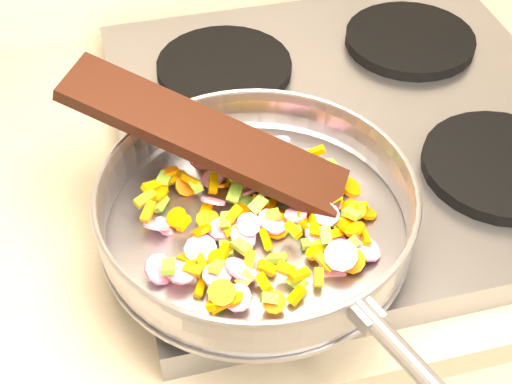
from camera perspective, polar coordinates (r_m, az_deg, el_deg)
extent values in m
cube|color=#939399|center=(0.96, 7.53, 5.03)|extent=(0.60, 0.60, 0.04)
cylinder|color=black|center=(0.81, 1.70, -1.18)|extent=(0.19, 0.19, 0.02)
cylinder|color=black|center=(0.91, 19.02, 2.03)|extent=(0.19, 0.19, 0.02)
cylinder|color=black|center=(1.02, -2.56, 9.97)|extent=(0.19, 0.19, 0.02)
cylinder|color=black|center=(1.10, 12.20, 11.83)|extent=(0.19, 0.19, 0.02)
cylinder|color=#9E9EA5|center=(0.77, 0.00, -2.83)|extent=(0.33, 0.33, 0.01)
torus|color=#9E9EA5|center=(0.75, 0.00, -1.21)|extent=(0.38, 0.38, 0.06)
torus|color=#9E9EA5|center=(0.73, 0.00, 0.22)|extent=(0.34, 0.34, 0.01)
cube|color=#9E9EA5|center=(0.65, 8.76, -9.66)|extent=(0.03, 0.04, 0.02)
cylinder|color=orange|center=(0.77, 2.33, -1.94)|extent=(0.04, 0.04, 0.02)
cylinder|color=#D51464|center=(0.77, -7.33, -2.73)|extent=(0.03, 0.04, 0.03)
cylinder|color=#D51464|center=(0.83, 0.34, 2.59)|extent=(0.04, 0.04, 0.02)
cube|color=#D59800|center=(0.79, -1.23, -0.15)|extent=(0.02, 0.01, 0.01)
cube|color=#D59800|center=(0.75, 8.61, -3.51)|extent=(0.01, 0.02, 0.01)
cylinder|color=orange|center=(0.75, -4.40, -3.09)|extent=(0.03, 0.02, 0.02)
cube|color=#79B02A|center=(0.76, 1.10, -1.90)|extent=(0.02, 0.01, 0.01)
cube|color=#D59800|center=(0.72, 5.49, -5.63)|extent=(0.02, 0.02, 0.02)
cube|color=#D59800|center=(0.77, 6.24, -0.82)|extent=(0.02, 0.02, 0.01)
cube|color=#79B02A|center=(0.74, 1.64, -5.31)|extent=(0.02, 0.02, 0.02)
cylinder|color=orange|center=(0.83, -0.23, 3.46)|extent=(0.02, 0.02, 0.02)
cube|color=#79B02A|center=(0.79, 2.33, 0.52)|extent=(0.02, 0.02, 0.01)
cube|color=#D59800|center=(0.79, 5.06, 1.07)|extent=(0.02, 0.02, 0.01)
cylinder|color=orange|center=(0.80, 4.27, 1.23)|extent=(0.03, 0.03, 0.02)
cylinder|color=#D51464|center=(0.83, 3.78, 1.81)|extent=(0.03, 0.03, 0.03)
cube|color=#79B02A|center=(0.70, -0.93, -6.99)|extent=(0.02, 0.02, 0.02)
cube|color=#79B02A|center=(0.76, 0.13, -1.01)|extent=(0.02, 0.02, 0.02)
cube|color=#D59800|center=(0.73, 2.98, -3.05)|extent=(0.02, 0.02, 0.01)
cube|color=#D59800|center=(0.79, -5.22, 0.94)|extent=(0.02, 0.03, 0.02)
cylinder|color=#D51464|center=(0.74, 7.59, -4.43)|extent=(0.03, 0.03, 0.02)
cylinder|color=orange|center=(0.82, -2.17, 2.66)|extent=(0.04, 0.04, 0.01)
cylinder|color=#D51464|center=(0.80, 6.08, -0.12)|extent=(0.04, 0.03, 0.03)
cube|color=#79B02A|center=(0.79, -7.59, -0.98)|extent=(0.02, 0.02, 0.01)
cube|color=#79B02A|center=(0.77, 6.41, -2.07)|extent=(0.01, 0.02, 0.02)
cube|color=#D59800|center=(0.78, 4.24, -1.84)|extent=(0.02, 0.02, 0.01)
cylinder|color=orange|center=(0.80, -6.93, 1.65)|extent=(0.03, 0.03, 0.01)
cube|color=#79B02A|center=(0.71, -3.14, -5.96)|extent=(0.02, 0.03, 0.02)
cube|color=#79B02A|center=(0.74, -2.39, -4.37)|extent=(0.02, 0.03, 0.01)
cube|color=#D59800|center=(0.74, -5.84, -2.50)|extent=(0.02, 0.02, 0.01)
cube|color=#79B02A|center=(0.69, 1.10, -8.51)|extent=(0.02, 0.01, 0.01)
cylinder|color=#D51464|center=(0.76, 1.01, -2.25)|extent=(0.04, 0.04, 0.01)
cylinder|color=orange|center=(0.73, -3.96, -6.03)|extent=(0.04, 0.04, 0.02)
cylinder|color=#D51464|center=(0.75, 6.65, -4.35)|extent=(0.04, 0.04, 0.01)
cube|color=#79B02A|center=(0.80, 4.74, -0.13)|extent=(0.03, 0.03, 0.01)
cube|color=#D59800|center=(0.82, -3.26, 2.61)|extent=(0.01, 0.02, 0.01)
cube|color=#79B02A|center=(0.76, 7.66, -1.73)|extent=(0.02, 0.02, 0.01)
cube|color=#79B02A|center=(0.75, -2.43, -2.25)|extent=(0.02, 0.02, 0.01)
cylinder|color=orange|center=(0.69, -1.93, -8.34)|extent=(0.03, 0.03, 0.01)
cylinder|color=#D51464|center=(0.69, -1.48, -8.46)|extent=(0.04, 0.04, 0.02)
cylinder|color=orange|center=(0.76, 7.43, -2.84)|extent=(0.03, 0.04, 0.02)
cube|color=#D59800|center=(0.81, -1.72, 0.87)|extent=(0.02, 0.01, 0.02)
cube|color=#79B02A|center=(0.73, -7.97, -5.78)|extent=(0.02, 0.02, 0.02)
cube|color=#D59800|center=(0.84, 1.10, 3.51)|extent=(0.01, 0.02, 0.01)
cube|color=#79B02A|center=(0.78, -1.71, -0.11)|extent=(0.02, 0.03, 0.01)
cube|color=#79B02A|center=(0.83, -3.09, 1.84)|extent=(0.02, 0.02, 0.01)
cylinder|color=#D51464|center=(0.71, -6.06, -6.43)|extent=(0.04, 0.04, 0.01)
cylinder|color=#D51464|center=(0.74, -4.14, -4.59)|extent=(0.04, 0.03, 0.02)
cylinder|color=#D51464|center=(0.76, 1.29, -2.37)|extent=(0.05, 0.05, 0.02)
cube|color=#D59800|center=(0.78, -8.86, -0.50)|extent=(0.03, 0.02, 0.01)
cube|color=#D59800|center=(0.84, 3.50, 2.75)|extent=(0.03, 0.03, 0.01)
cube|color=#D59800|center=(0.85, 0.24, 3.37)|extent=(0.02, 0.02, 0.01)
cylinder|color=#D51464|center=(0.80, 4.08, -0.37)|extent=(0.04, 0.04, 0.01)
cylinder|color=orange|center=(0.77, 8.04, -1.45)|extent=(0.03, 0.03, 0.01)
cube|color=#79B02A|center=(0.73, -1.17, -4.36)|extent=(0.02, 0.02, 0.01)
cube|color=#79B02A|center=(0.71, 3.28, -7.22)|extent=(0.02, 0.02, 0.01)
cube|color=#D59800|center=(0.70, 3.50, -6.63)|extent=(0.02, 0.02, 0.01)
cube|color=#D59800|center=(0.76, 3.65, -2.33)|extent=(0.01, 0.03, 0.01)
cylinder|color=#D51464|center=(0.83, -2.67, 2.37)|extent=(0.03, 0.04, 0.03)
cube|color=#D59800|center=(0.79, -3.44, 0.71)|extent=(0.02, 0.03, 0.02)
cylinder|color=#D51464|center=(0.73, 6.12, -6.22)|extent=(0.04, 0.03, 0.02)
cube|color=#D59800|center=(0.69, -3.42, -8.85)|extent=(0.02, 0.02, 0.02)
cube|color=#D59800|center=(0.75, 6.29, -3.32)|extent=(0.02, 0.02, 0.01)
cylinder|color=#D51464|center=(0.76, -2.64, -2.92)|extent=(0.05, 0.05, 0.01)
cube|color=#D59800|center=(0.81, -6.40, 1.14)|extent=(0.03, 0.02, 0.02)
cylinder|color=orange|center=(0.77, -3.87, -2.28)|extent=(0.03, 0.03, 0.01)
cube|color=#79B02A|center=(0.81, 2.05, 1.92)|extent=(0.02, 0.03, 0.01)
cube|color=#D59800|center=(0.74, -2.57, -4.79)|extent=(0.02, 0.02, 0.02)
cylinder|color=orange|center=(0.78, 3.43, -0.15)|extent=(0.03, 0.03, 0.01)
cube|color=#D59800|center=(0.69, -2.84, -8.93)|extent=(0.02, 0.02, 0.02)
cube|color=#79B02A|center=(0.73, 5.65, -3.50)|extent=(0.01, 0.02, 0.01)
cylinder|color=#D51464|center=(0.71, -1.22, -6.23)|extent=(0.04, 0.05, 0.03)
cylinder|color=#D51464|center=(0.74, -4.46, -4.56)|extent=(0.05, 0.05, 0.01)
cylinder|color=#D51464|center=(0.72, 6.81, -5.07)|extent=(0.05, 0.04, 0.02)
cylinder|color=#D51464|center=(0.83, 2.04, 2.59)|extent=(0.03, 0.03, 0.02)
cylinder|color=#D51464|center=(0.74, 8.75, -4.44)|extent=(0.04, 0.04, 0.02)
cube|color=#79B02A|center=(0.78, -4.83, 0.48)|extent=(0.02, 0.02, 0.01)
cylinder|color=#D51464|center=(0.81, 3.43, 2.21)|extent=(0.03, 0.03, 0.02)
cylinder|color=#D51464|center=(0.79, 1.05, 0.26)|extent=(0.03, 0.03, 0.02)
cylinder|color=#D51464|center=(0.83, -1.03, 2.39)|extent=(0.05, 0.05, 0.01)
cube|color=#D59800|center=(0.79, 8.31, -1.24)|extent=(0.02, 0.01, 0.01)
cylinder|color=#D51464|center=(0.76, 5.71, -1.84)|extent=(0.03, 0.03, 0.02)
cube|color=#79B02A|center=(0.77, 1.95, -2.63)|extent=(0.02, 0.02, 0.02)
cube|color=#79B02A|center=(0.75, 4.56, -4.14)|extent=(0.03, 0.02, 0.01)
cube|color=#79B02A|center=(0.76, 2.95, -2.76)|extent=(0.02, 0.02, 0.02)
cube|color=#D59800|center=(0.83, 0.74, 2.71)|extent=(0.03, 0.03, 0.02)
cylinder|color=orange|center=(0.69, -2.75, -8.07)|extent=(0.03, 0.03, 0.02)
cylinder|color=orange|center=(0.79, 8.68, -1.60)|extent=(0.04, 0.04, 0.02)
cylinder|color=orange|center=(0.84, -0.40, 2.46)|extent=(0.04, 0.04, 0.02)
cube|color=#79B02A|center=(0.71, -7.02, -5.94)|extent=(0.02, 0.02, 0.01)
cylinder|color=#D51464|center=(0.81, 1.55, 2.02)|extent=(0.04, 0.03, 0.02)
cylinder|color=orange|center=(0.83, 0.56, 2.34)|extent=(0.03, 0.03, 0.01)
cylinder|color=orange|center=(0.83, 2.55, 2.98)|extent=(0.03, 0.03, 0.01)
cube|color=#D59800|center=(0.84, -4.18, 3.28)|extent=(0.02, 0.02, 0.02)
cylinder|color=#D51464|center=(0.81, -3.47, 1.14)|extent=(0.03, 0.03, 0.01)
cube|color=#D59800|center=(0.83, 4.79, 3.21)|extent=(0.02, 0.01, 0.02)
cube|color=#D59800|center=(0.71, -5.04, -6.22)|extent=(0.02, 0.02, 0.01)
cylinder|color=#D51464|center=(0.78, -3.42, -0.73)|extent=(0.03, 0.03, 0.02)
cube|color=#79B02A|center=(0.82, 4.99, 0.97)|extent=(0.02, 0.02, 0.02)
cylinder|color=#D51464|center=(0.72, -2.37, -7.04)|extent=(0.03, 0.03, 0.01)
cube|color=#D59800|center=(0.74, 0.81, -3.81)|extent=(0.01, 0.03, 0.02)
cube|color=#D59800|center=(0.72, -0.58, -5.54)|extent=(0.02, 0.02, 0.01)
cylinder|color=#D51464|center=(0.76, 3.20, -1.80)|extent=(0.04, 0.04, 0.01)
cylinder|color=#D51464|center=(0.76, -7.98, -2.66)|extent=(0.04, 0.04, 0.02)
cube|color=#D59800|center=(0.83, 2.88, 3.25)|extent=(0.03, 0.02, 0.02)
cylinder|color=#D51464|center=(0.80, -0.73, 0.14)|extent=(0.05, 0.04, 0.03)
cube|color=#D59800|center=(0.75, -1.86, -1.78)|extent=(0.02, 0.02, 0.01)
cube|color=#D59800|center=(0.70, 0.65, -7.29)|extent=(0.01, 0.03, 0.01)
cylinder|color=orange|center=(0.84, -2.57, 3.06)|extent=(0.03, 0.02, 0.02)
cylinder|color=orange|center=(0.78, -1.10, -1.58)|extent=(0.03, 0.03, 0.01)
cylinder|color=orange|center=(0.80, -1.49, 1.09)|extent=(0.03, 0.03, 0.01)
cylinder|color=orange|center=(0.79, -7.98, 0.10)|extent=(0.04, 0.03, 0.01)
cube|color=#D59800|center=(0.72, 0.86, -6.10)|extent=(0.02, 0.02, 0.02)
cylinder|color=orange|center=(0.76, 1.61, -2.83)|extent=(0.03, 0.03, 0.02)
cylinder|color=orange|center=(0.77, 7.08, -2.55)|extent=(0.03, 0.03, 0.01)
cylinder|color=orange|center=(0.73, 4.74, -4.83)|extent=(0.02, 0.03, 0.02)
cylinder|color=#D51464|center=(0.82, -4.54, 2.73)|extent=(0.04, 0.04, 0.02)
cube|color=#79B02A|center=(0.79, -1.47, 0.84)|extent=(0.02, 0.02, 0.01)
cube|color=#D59800|center=(0.71, 5.03, -6.82)|extent=(0.01, 0.02, 0.01)
cube|color=#D59800|center=(0.81, 0.40, 2.28)|extent=(0.02, 0.02, 0.01)
cylinder|color=#D51464|center=(0.81, -2.51, 1.90)|extent=(0.04, 0.04, 0.02)
cylinder|color=orange|center=(0.82, -1.49, 2.30)|extent=(0.03, 0.03, 0.02)
cylinder|color=#D51464|center=(0.70, -3.14, -6.64)|extent=(0.04, 0.04, 0.00)
cylinder|color=#D51464|center=(0.74, -1.05, -3.55)|extent=(0.04, 0.04, 0.02)
cylinder|color=#D51464|center=(0.84, 3.94, 3.18)|extent=(0.04, 0.04, 0.03)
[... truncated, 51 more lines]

